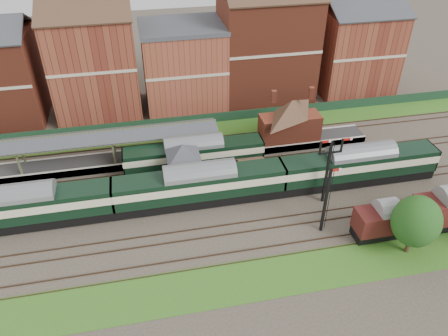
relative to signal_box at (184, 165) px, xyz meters
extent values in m
plane|color=#473D33|center=(3.00, -3.25, -3.19)|extent=(160.00, 160.00, 0.00)
cube|color=#2D6619|center=(3.00, 12.75, -3.16)|extent=(90.00, 4.50, 0.06)
cube|color=#2D6619|center=(3.00, -15.25, -3.16)|extent=(90.00, 5.00, 0.06)
cube|color=#193823|center=(3.00, 14.75, -2.44)|extent=(90.00, 0.12, 1.50)
cube|color=#2D2D2D|center=(-2.00, 6.50, -2.69)|extent=(55.00, 3.40, 1.00)
cube|color=#5A6F4F|center=(0.00, 0.00, -1.99)|extent=(3.40, 3.20, 2.40)
cube|color=#484C2F|center=(0.00, 0.00, 0.21)|extent=(3.60, 3.40, 2.00)
pyramid|color=#383A3F|center=(0.00, 0.00, 2.01)|extent=(5.40, 5.40, 1.60)
cube|color=maroon|center=(8.00, 0.00, -2.09)|extent=(3.00, 2.40, 2.20)
cube|color=#4C3323|center=(8.00, -0.65, -0.64)|extent=(3.20, 1.34, 0.79)
cube|color=#4C3323|center=(8.00, 0.65, -0.64)|extent=(3.20, 1.34, 0.79)
cube|color=brown|center=(15.00, 6.50, -0.44)|extent=(8.00, 3.00, 3.50)
pyramid|color=#4C3323|center=(15.00, 6.50, 2.41)|extent=(8.10, 8.10, 2.20)
cube|color=brown|center=(12.50, 6.50, 2.91)|extent=(0.60, 0.60, 1.60)
cube|color=brown|center=(17.50, 6.50, 2.91)|extent=(0.60, 0.60, 1.60)
cube|color=#484C2F|center=(-19.00, 5.20, -0.49)|extent=(0.22, 0.22, 3.40)
cube|color=#484C2F|center=(3.00, 7.80, -0.49)|extent=(0.22, 0.22, 3.40)
cube|color=#383A3F|center=(-8.00, 5.55, 1.41)|extent=(26.00, 1.99, 0.90)
cube|color=#383A3F|center=(-8.00, 7.45, 1.41)|extent=(26.00, 1.99, 0.90)
cube|color=#484C2F|center=(-8.00, 6.50, 1.79)|extent=(26.00, 0.20, 0.20)
cube|color=black|center=(15.00, -5.75, 0.81)|extent=(0.25, 0.25, 8.00)
cube|color=black|center=(15.00, -5.75, 3.41)|extent=(2.60, 0.18, 0.18)
cube|color=#B2140F|center=(14.35, -5.75, 4.86)|extent=(1.10, 0.08, 0.25)
cube|color=#B2140F|center=(16.75, -5.75, 4.86)|extent=(1.10, 0.08, 0.25)
cube|color=black|center=(13.00, -10.25, 0.81)|extent=(0.25, 0.25, 8.00)
cube|color=#B2140F|center=(13.55, -10.25, 4.51)|extent=(1.10, 0.08, 0.25)
cube|color=maroon|center=(-10.00, 21.75, 4.31)|extent=(12.00, 10.00, 15.00)
cube|color=brown|center=(3.00, 21.75, 2.81)|extent=(12.00, 10.00, 12.00)
cube|color=brown|center=(16.00, 21.75, 4.81)|extent=(14.00, 10.00, 16.00)
cube|color=maroon|center=(31.00, 21.75, 3.31)|extent=(12.00, 10.00, 13.00)
cube|color=black|center=(-17.57, -3.25, -2.45)|extent=(18.92, 2.65, 1.16)
cube|color=black|center=(-17.57, -3.25, -0.51)|extent=(18.92, 2.94, 2.73)
cube|color=beige|center=(-17.57, -3.25, -0.18)|extent=(18.94, 2.98, 0.95)
cube|color=slate|center=(-17.57, -3.25, 1.02)|extent=(18.92, 2.94, 0.63)
cube|color=black|center=(1.35, -3.25, -2.45)|extent=(18.92, 2.65, 1.16)
cube|color=black|center=(1.35, -3.25, -0.51)|extent=(18.92, 2.94, 2.73)
cube|color=beige|center=(1.35, -3.25, -0.18)|extent=(18.94, 2.98, 0.95)
cube|color=slate|center=(1.35, -3.25, 1.02)|extent=(18.92, 2.94, 0.63)
cube|color=black|center=(20.27, -3.25, -2.45)|extent=(18.92, 2.65, 1.16)
cube|color=black|center=(20.27, -3.25, -0.51)|extent=(18.92, 2.94, 2.73)
cube|color=beige|center=(20.27, -3.25, -0.18)|extent=(18.94, 2.98, 0.95)
cube|color=slate|center=(20.27, -3.25, 1.02)|extent=(18.92, 2.94, 0.63)
cube|color=black|center=(1.63, 3.25, -2.51)|extent=(17.14, 2.40, 1.05)
cube|color=black|center=(1.63, 3.25, -0.75)|extent=(17.14, 2.67, 2.48)
cube|color=beige|center=(1.63, 3.25, -0.45)|extent=(17.16, 2.71, 0.86)
cube|color=slate|center=(1.63, 3.25, 0.64)|extent=(17.14, 2.67, 0.57)
cube|color=black|center=(18.71, -12.25, -2.59)|extent=(5.89, 2.17, 0.88)
cube|color=#4D1616|center=(18.71, -12.25, -0.97)|extent=(5.89, 2.55, 2.36)
cube|color=gray|center=(18.71, -12.25, 0.33)|extent=(5.89, 2.55, 0.43)
cube|color=black|center=(25.60, -12.25, -2.53)|extent=(6.63, 2.44, 0.99)
cube|color=#4D1616|center=(25.60, -12.25, -0.71)|extent=(6.63, 2.87, 2.65)
cylinder|color=#382619|center=(20.16, -14.91, -1.64)|extent=(0.44, 0.44, 3.11)
ellipsoid|color=#113E14|center=(20.16, -14.91, 0.85)|extent=(4.58, 4.58, 5.26)
camera|label=1|loc=(-3.85, -41.19, 28.73)|focal=35.00mm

